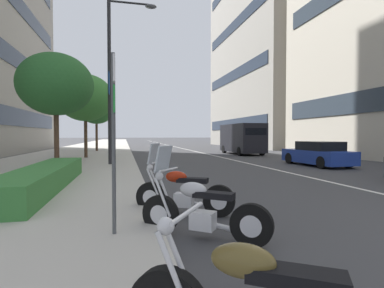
{
  "coord_description": "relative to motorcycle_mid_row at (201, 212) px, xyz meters",
  "views": [
    {
      "loc": [
        -1.89,
        7.08,
        1.65
      ],
      "look_at": [
        10.99,
        4.11,
        1.26
      ],
      "focal_mm": 27.64,
      "sensor_mm": 36.0,
      "label": 1
    }
  ],
  "objects": [
    {
      "name": "sidewalk_right_plaza",
      "position": [
        27.39,
        4.76,
        -0.37
      ],
      "size": [
        160.0,
        8.43,
        0.15
      ],
      "primitive_type": "cube",
      "color": "#B2ADA3",
      "rests_on": "ground"
    },
    {
      "name": "lane_centre_stripe",
      "position": [
        32.39,
        -5.9,
        -0.44
      ],
      "size": [
        110.0,
        0.16,
        0.01
      ],
      "primitive_type": "cube",
      "color": "silver",
      "rests_on": "ground"
    },
    {
      "name": "motorcycle_mid_row",
      "position": [
        0.0,
        0.0,
        0.0
      ],
      "size": [
        1.41,
        1.83,
        1.48
      ],
      "rotation": [
        0.0,
        0.0,
        0.93
      ],
      "color": "black",
      "rests_on": "ground"
    },
    {
      "name": "motorcycle_nearest_camera",
      "position": [
        1.51,
        0.0,
        0.0
      ],
      "size": [
        1.09,
        1.94,
        1.48
      ],
      "rotation": [
        0.0,
        0.0,
        1.09
      ],
      "color": "black",
      "rests_on": "ground"
    },
    {
      "name": "car_following_behind",
      "position": [
        9.56,
        -9.07,
        0.18
      ],
      "size": [
        4.21,
        1.93,
        1.32
      ],
      "rotation": [
        0.0,
        0.0,
        0.04
      ],
      "color": "navy",
      "rests_on": "ground"
    },
    {
      "name": "delivery_van_ahead",
      "position": [
        19.59,
        -8.83,
        0.95
      ],
      "size": [
        5.58,
        2.2,
        2.61
      ],
      "rotation": [
        0.0,
        0.0,
        0.01
      ],
      "color": "black",
      "rests_on": "ground"
    },
    {
      "name": "parking_sign_by_curb",
      "position": [
        0.12,
        1.33,
        1.42
      ],
      "size": [
        0.32,
        0.06,
        2.74
      ],
      "color": "#47494C",
      "rests_on": "sidewalk_right_plaza"
    },
    {
      "name": "street_lamp_with_banners",
      "position": [
        11.39,
        1.55,
        4.73
      ],
      "size": [
        1.26,
        2.54,
        8.49
      ],
      "color": "#232326",
      "rests_on": "sidewalk_right_plaza"
    },
    {
      "name": "clipped_hedge_bed",
      "position": [
        4.57,
        3.4,
        0.01
      ],
      "size": [
        6.87,
        1.1,
        0.61
      ],
      "primitive_type": "cube",
      "color": "#337033",
      "rests_on": "sidewalk_right_plaza"
    },
    {
      "name": "street_tree_by_lamp_post",
      "position": [
        9.99,
        4.18,
        3.51
      ],
      "size": [
        3.3,
        3.3,
        5.21
      ],
      "color": "#473323",
      "rests_on": "sidewalk_right_plaza"
    },
    {
      "name": "street_tree_near_plaza_corner",
      "position": [
        16.61,
        3.72,
        3.73
      ],
      "size": [
        3.72,
        3.72,
        5.61
      ],
      "color": "#473323",
      "rests_on": "sidewalk_right_plaza"
    },
    {
      "name": "street_tree_far_plaza",
      "position": [
        25.22,
        3.76,
        3.7
      ],
      "size": [
        3.31,
        3.31,
        5.41
      ],
      "color": "#473323",
      "rests_on": "sidewalk_right_plaza"
    },
    {
      "name": "office_tower_far_left_down_avenue",
      "position": [
        36.02,
        -24.53,
        20.05
      ],
      "size": [
        23.34,
        20.48,
        40.98
      ],
      "color": "gray",
      "rests_on": "ground"
    }
  ]
}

